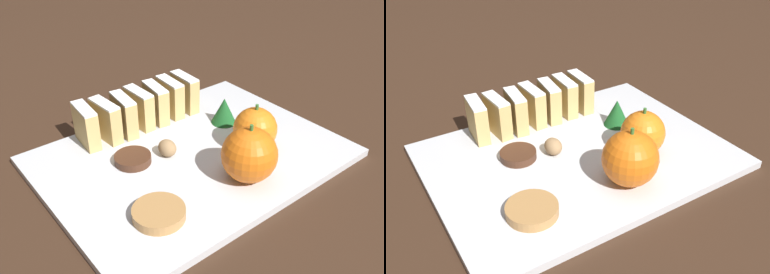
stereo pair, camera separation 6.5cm
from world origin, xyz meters
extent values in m
plane|color=#382316|center=(0.00, 0.00, 0.00)|extent=(6.00, 6.00, 0.00)
cube|color=silver|center=(0.00, 0.00, 0.01)|extent=(0.33, 0.45, 0.01)
cube|color=tan|center=(-0.13, -0.11, 0.04)|extent=(0.06, 0.03, 0.06)
cube|color=white|center=(-0.13, -0.11, 0.08)|extent=(0.06, 0.03, 0.00)
cube|color=tan|center=(-0.12, -0.08, 0.04)|extent=(0.06, 0.03, 0.06)
cube|color=white|center=(-0.12, -0.08, 0.08)|extent=(0.06, 0.02, 0.00)
cube|color=tan|center=(-0.12, -0.05, 0.04)|extent=(0.07, 0.03, 0.06)
cube|color=white|center=(-0.12, -0.05, 0.08)|extent=(0.06, 0.03, 0.00)
cube|color=tan|center=(-0.13, -0.01, 0.04)|extent=(0.06, 0.02, 0.06)
cube|color=white|center=(-0.13, -0.01, 0.08)|extent=(0.06, 0.02, 0.00)
cube|color=tan|center=(-0.12, 0.02, 0.04)|extent=(0.07, 0.03, 0.06)
cube|color=white|center=(-0.12, 0.02, 0.08)|extent=(0.06, 0.03, 0.00)
cube|color=tan|center=(-0.13, 0.05, 0.04)|extent=(0.06, 0.02, 0.06)
cube|color=white|center=(-0.13, 0.05, 0.08)|extent=(0.06, 0.02, 0.00)
cube|color=tan|center=(-0.13, 0.08, 0.04)|extent=(0.06, 0.02, 0.06)
cube|color=white|center=(-0.13, 0.08, 0.08)|extent=(0.06, 0.02, 0.00)
sphere|color=orange|center=(0.05, 0.09, 0.05)|extent=(0.07, 0.07, 0.07)
cylinder|color=#38702D|center=(0.05, 0.09, 0.08)|extent=(0.01, 0.01, 0.01)
sphere|color=orange|center=(0.10, 0.02, 0.05)|extent=(0.08, 0.08, 0.08)
cylinder|color=#38702D|center=(0.10, 0.02, 0.09)|extent=(0.01, 0.00, 0.01)
ellipsoid|color=#9E7A51|center=(-0.02, -0.03, 0.03)|extent=(0.03, 0.03, 0.03)
cylinder|color=#472819|center=(-0.04, -0.08, 0.02)|extent=(0.06, 0.06, 0.01)
cylinder|color=#B27F47|center=(0.09, -0.12, 0.02)|extent=(0.07, 0.07, 0.01)
cone|color=#195623|center=(-0.04, 0.10, 0.04)|extent=(0.04, 0.04, 0.05)
camera|label=1|loc=(0.43, -0.35, 0.39)|focal=40.00mm
camera|label=2|loc=(0.47, -0.29, 0.39)|focal=40.00mm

